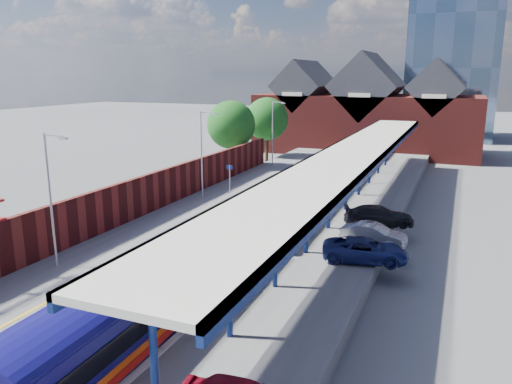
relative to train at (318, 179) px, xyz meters
The scene contains 22 objects.
ground 3.39m from the train, 124.44° to the left, with size 240.00×240.00×0.00m, color #5B5B5E.
ballast_bed 8.23m from the train, 100.81° to the right, with size 6.00×76.00×0.06m, color #473D33.
rails 8.21m from the train, 100.81° to the right, with size 4.51×76.00×0.14m.
left_platform 10.62m from the train, 131.80° to the right, with size 5.00×76.00×1.00m, color #565659.
right_platform 9.17m from the train, 60.05° to the right, with size 6.00×76.00×1.00m, color #565659.
coping_left 9.16m from the train, 120.69° to the right, with size 0.30×76.00×0.05m, color silver.
coping_right 8.07m from the train, 78.04° to the right, with size 0.30×76.00×0.05m, color silver.
yellow_line 9.48m from the train, 123.83° to the right, with size 0.14×76.00×0.01m, color yellow.
train is the anchor object (origin of this frame).
canopy 7.76m from the train, 55.80° to the right, with size 4.50×52.00×4.48m.
lamp_post_b 23.37m from the train, 109.80° to the right, with size 1.48×0.18×7.00m.
lamp_post_c 10.19m from the train, 143.46° to the right, with size 1.48×0.18×7.00m.
lamp_post_d 13.17m from the train, 127.66° to the left, with size 1.48×0.18×7.00m.
platform_sign 7.56m from the train, 149.52° to the right, with size 0.55×0.08×2.50m.
brick_wall 17.21m from the train, 123.89° to the right, with size 0.35×50.00×3.86m.
station_building 30.40m from the train, 92.83° to the left, with size 30.00×12.12×13.78m.
glass_tower 55.87m from the train, 80.74° to the left, with size 14.20×14.20×40.30m.
tree_near 14.70m from the train, 145.68° to the left, with size 5.20×5.20×8.10m.
tree_far 19.66m from the train, 123.99° to the left, with size 5.20×5.20×8.10m.
parked_car_silver 13.78m from the train, 60.49° to the right, with size 1.33×3.83×1.26m, color silver.
parked_car_dark 10.25m from the train, 50.95° to the right, with size 1.86×4.57×1.33m, color black.
parked_car_blue 16.40m from the train, 65.33° to the right, with size 2.10×4.56×1.27m, color navy.
Camera 1 is at (12.62, -12.70, 10.86)m, focal length 35.00 mm.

